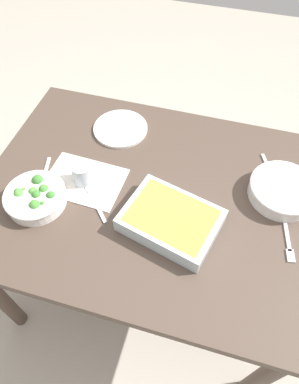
% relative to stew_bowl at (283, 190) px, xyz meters
% --- Properties ---
extents(ground_plane, '(6.00, 6.00, 0.00)m').
position_rel_stew_bowl_xyz_m(ground_plane, '(0.45, 0.11, -0.77)').
color(ground_plane, '#B2A899').
extents(dining_table, '(1.20, 0.90, 0.74)m').
position_rel_stew_bowl_xyz_m(dining_table, '(0.45, 0.11, -0.12)').
color(dining_table, '#4C3D33').
rests_on(dining_table, ground_plane).
extents(placemat, '(0.29, 0.21, 0.00)m').
position_rel_stew_bowl_xyz_m(placemat, '(0.69, 0.13, -0.03)').
color(placemat, silver).
rests_on(placemat, dining_table).
extents(stew_bowl, '(0.24, 0.24, 0.06)m').
position_rel_stew_bowl_xyz_m(stew_bowl, '(0.00, 0.00, 0.00)').
color(stew_bowl, white).
rests_on(stew_bowl, dining_table).
extents(broccoli_bowl, '(0.21, 0.21, 0.07)m').
position_rel_stew_bowl_xyz_m(broccoli_bowl, '(0.81, 0.26, -0.00)').
color(broccoli_bowl, white).
rests_on(broccoli_bowl, dining_table).
extents(baking_dish, '(0.35, 0.29, 0.06)m').
position_rel_stew_bowl_xyz_m(baking_dish, '(0.34, 0.22, 0.00)').
color(baking_dish, silver).
rests_on(baking_dish, dining_table).
extents(drink_cup, '(0.07, 0.07, 0.08)m').
position_rel_stew_bowl_xyz_m(drink_cup, '(0.69, 0.13, 0.01)').
color(drink_cup, '#B2BCC6').
rests_on(drink_cup, dining_table).
extents(side_plate, '(0.22, 0.22, 0.01)m').
position_rel_stew_bowl_xyz_m(side_plate, '(0.65, -0.16, -0.03)').
color(side_plate, silver).
rests_on(side_plate, dining_table).
extents(spoon_by_stew, '(0.09, 0.17, 0.01)m').
position_rel_stew_bowl_xyz_m(spoon_by_stew, '(0.03, -0.08, -0.03)').
color(spoon_by_stew, silver).
rests_on(spoon_by_stew, dining_table).
extents(spoon_by_broccoli, '(0.06, 0.17, 0.01)m').
position_rel_stew_bowl_xyz_m(spoon_by_broccoli, '(0.83, 0.17, -0.03)').
color(spoon_by_broccoli, silver).
rests_on(spoon_by_broccoli, dining_table).
extents(spoon_spare, '(0.13, 0.14, 0.01)m').
position_rel_stew_bowl_xyz_m(spoon_spare, '(0.63, 0.19, -0.03)').
color(spoon_spare, silver).
rests_on(spoon_spare, dining_table).
extents(fork_on_table, '(0.05, 0.18, 0.01)m').
position_rel_stew_bowl_xyz_m(fork_on_table, '(-0.03, 0.18, -0.03)').
color(fork_on_table, silver).
rests_on(fork_on_table, dining_table).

